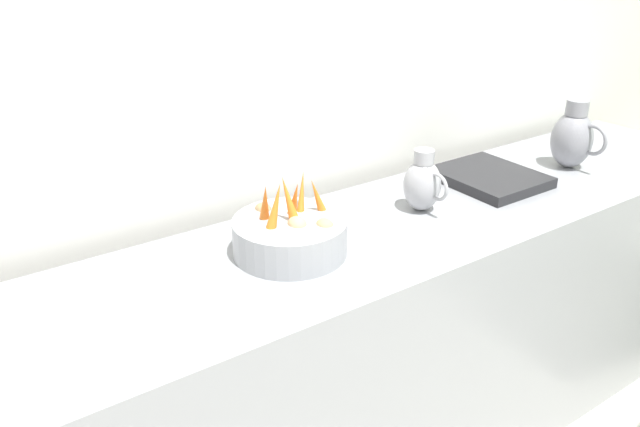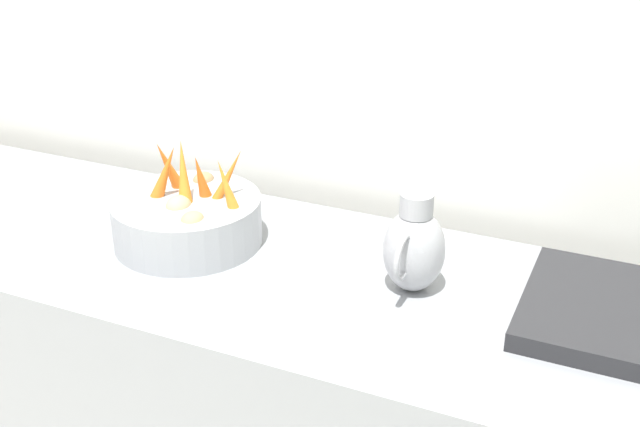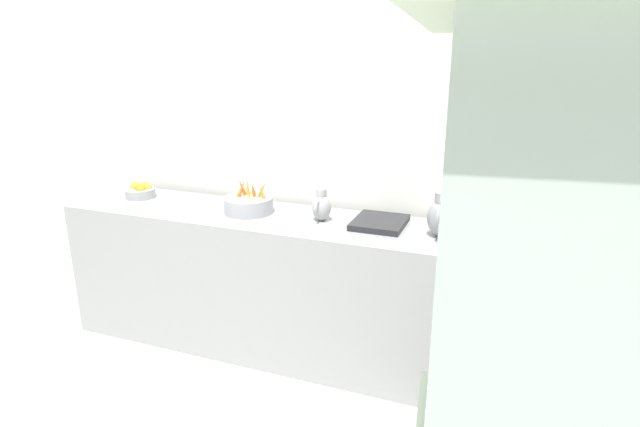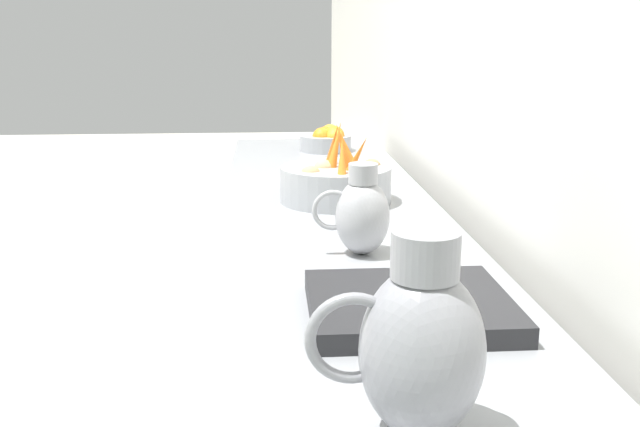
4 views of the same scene
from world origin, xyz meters
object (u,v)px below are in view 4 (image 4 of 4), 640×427
at_px(vegetable_colander, 336,182).
at_px(metal_pitcher_tall, 420,345).
at_px(metal_pitcher_short, 361,214).
at_px(orange_bowl, 327,140).

distance_m(vegetable_colander, metal_pitcher_tall, 1.22).
bearing_deg(metal_pitcher_short, vegetable_colander, -89.14).
height_order(metal_pitcher_tall, metal_pitcher_short, metal_pitcher_tall).
height_order(vegetable_colander, metal_pitcher_short, vegetable_colander).
xyz_separation_m(vegetable_colander, orange_bowl, (-0.05, -0.89, -0.01)).
relative_size(metal_pitcher_tall, metal_pitcher_short, 1.27).
distance_m(vegetable_colander, orange_bowl, 0.89).
bearing_deg(orange_bowl, metal_pitcher_tall, 88.12).
xyz_separation_m(orange_bowl, metal_pitcher_tall, (0.07, 2.10, 0.07)).
bearing_deg(orange_bowl, vegetable_colander, 86.74).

